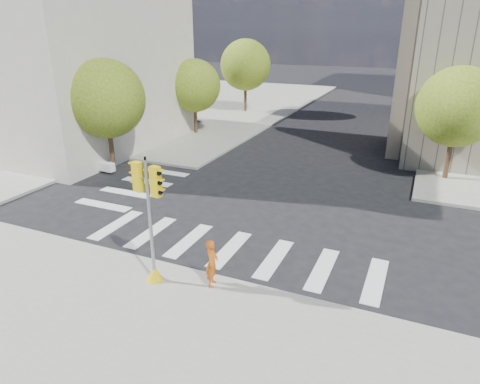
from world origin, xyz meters
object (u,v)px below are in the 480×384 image
(lamp_far, at_px, (458,68))
(planter_wall, at_px, (76,161))
(lamp_near, at_px, (466,88))
(photographer, at_px, (212,263))
(traffic_signal, at_px, (151,231))

(lamp_far, bearing_deg, planter_wall, -130.70)
(lamp_near, distance_m, lamp_far, 14.00)
(lamp_near, bearing_deg, lamp_far, 90.00)
(photographer, relative_size, planter_wall, 0.27)
(photographer, height_order, planter_wall, photographer)
(photographer, xyz_separation_m, planter_wall, (-13.49, 8.19, -0.55))
(traffic_signal, relative_size, photographer, 2.65)
(lamp_near, height_order, lamp_far, same)
(lamp_near, bearing_deg, traffic_signal, -116.14)
(lamp_near, height_order, traffic_signal, lamp_near)
(lamp_near, distance_m, traffic_signal, 21.46)
(photographer, bearing_deg, planter_wall, 44.31)
(traffic_signal, distance_m, photographer, 2.18)
(lamp_near, xyz_separation_m, traffic_signal, (-9.38, -19.12, -2.64))
(photographer, distance_m, planter_wall, 15.79)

